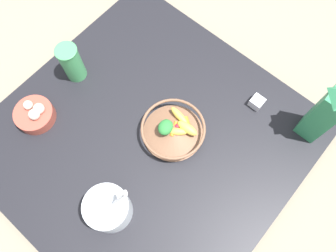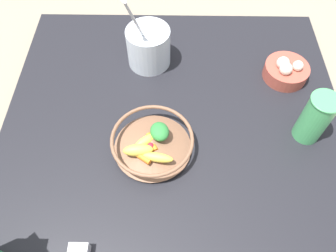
{
  "view_description": "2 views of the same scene",
  "coord_description": "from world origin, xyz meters",
  "px_view_note": "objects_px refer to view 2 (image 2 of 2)",
  "views": [
    {
      "loc": [
        -0.3,
        0.23,
        1.12
      ],
      "look_at": [
        -0.04,
        -0.07,
        0.08
      ],
      "focal_mm": 35.0,
      "sensor_mm": 36.0,
      "label": 1
    },
    {
      "loc": [
        -0.01,
        -0.51,
        0.83
      ],
      "look_at": [
        -0.02,
        -0.06,
        0.13
      ],
      "focal_mm": 35.0,
      "sensor_mm": 36.0,
      "label": 2
    }
  ],
  "objects_px": {
    "fruit_bowl": "(152,143)",
    "drinking_cup": "(316,118)",
    "garlic_bowl": "(286,71)",
    "yogurt_tub": "(148,45)"
  },
  "relations": [
    {
      "from": "yogurt_tub",
      "to": "drinking_cup",
      "type": "bearing_deg",
      "value": -31.37
    },
    {
      "from": "drinking_cup",
      "to": "garlic_bowl",
      "type": "relative_size",
      "value": 1.15
    },
    {
      "from": "drinking_cup",
      "to": "garlic_bowl",
      "type": "height_order",
      "value": "drinking_cup"
    },
    {
      "from": "fruit_bowl",
      "to": "drinking_cup",
      "type": "height_order",
      "value": "drinking_cup"
    },
    {
      "from": "yogurt_tub",
      "to": "garlic_bowl",
      "type": "relative_size",
      "value": 2.01
    },
    {
      "from": "garlic_bowl",
      "to": "drinking_cup",
      "type": "bearing_deg",
      "value": -84.12
    },
    {
      "from": "fruit_bowl",
      "to": "drinking_cup",
      "type": "distance_m",
      "value": 0.43
    },
    {
      "from": "drinking_cup",
      "to": "garlic_bowl",
      "type": "distance_m",
      "value": 0.22
    },
    {
      "from": "yogurt_tub",
      "to": "drinking_cup",
      "type": "xyz_separation_m",
      "value": [
        0.45,
        -0.28,
        0.01
      ]
    },
    {
      "from": "fruit_bowl",
      "to": "drinking_cup",
      "type": "xyz_separation_m",
      "value": [
        0.43,
        0.06,
        0.05
      ]
    }
  ]
}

